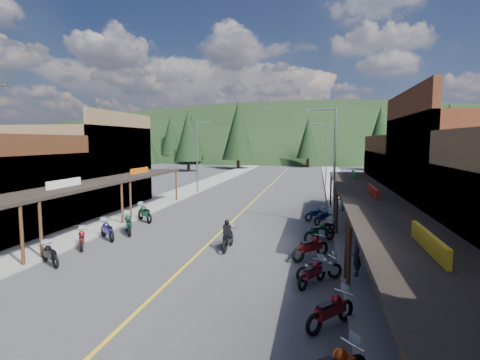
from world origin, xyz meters
The scene contains 37 objects.
ground centered at (0.00, 0.00, 0.00)m, with size 220.00×220.00×0.00m, color #38383A.
centerline centered at (0.00, 20.00, 0.01)m, with size 0.15×90.00×0.01m, color gold.
sidewalk_west centered at (-8.70, 20.00, 0.07)m, with size 3.40×94.00×0.15m, color gray.
sidewalk_east centered at (8.70, 20.00, 0.07)m, with size 3.40×94.00×0.15m, color gray.
shop_west_3 centered at (-13.78, 11.30, 3.52)m, with size 10.90×10.20×8.20m.
shop_east_3 centered at (13.75, 11.30, 2.53)m, with size 10.90×10.20×6.20m.
streetlight_1 centered at (-6.95, 22.00, 4.46)m, with size 2.16×0.18×8.00m.
streetlight_2 centered at (6.95, 8.00, 4.46)m, with size 2.16×0.18×8.00m.
streetlight_3 centered at (6.95, 30.00, 4.46)m, with size 2.16×0.18×8.00m.
ridge_hill centered at (0.00, 135.00, 0.00)m, with size 310.00×140.00×60.00m, color black.
pine_0 centered at (-40.00, 62.00, 6.48)m, with size 5.04×5.04×11.00m.
pine_1 centered at (-24.00, 70.00, 7.24)m, with size 5.88×5.88×12.50m.
pine_2 centered at (-10.00, 58.00, 7.99)m, with size 6.72×6.72×14.00m.
pine_3 centered at (4.00, 66.00, 6.48)m, with size 5.04×5.04×11.00m.
pine_4 centered at (18.00, 60.00, 7.24)m, with size 5.88×5.88×12.50m.
pine_5 centered at (34.00, 72.00, 7.99)m, with size 6.72×6.72×14.00m.
pine_7 centered at (-32.00, 76.00, 7.24)m, with size 5.88×5.88×12.50m.
pine_8 centered at (-22.00, 40.00, 5.98)m, with size 4.48×4.48×10.00m.
pine_9 centered at (24.00, 45.00, 6.38)m, with size 4.93×4.93×10.80m.
pine_10 centered at (-18.00, 50.00, 6.78)m, with size 5.38×5.38×11.60m.
pine_11 centered at (20.00, 38.00, 7.19)m, with size 5.82×5.82×12.40m.
bike_west_6 centered at (-6.26, -2.82, 0.55)m, with size 0.64×1.92×1.10m, color black, non-canonical shape.
bike_west_7 centered at (-6.46, -0.08, 0.57)m, with size 0.66×1.98×1.13m, color maroon, non-canonical shape.
bike_west_8 centered at (-6.11, 1.87, 0.61)m, with size 0.71×2.13×1.22m, color navy, non-canonical shape.
bike_west_9 centered at (-5.61, 3.45, 0.67)m, with size 0.78×2.34×1.34m, color #0C3C26, non-canonical shape.
bike_west_10 centered at (-6.16, 6.90, 0.67)m, with size 0.78×2.34×1.33m, color #0C4026, non-canonical shape.
bike_east_5 centered at (6.44, -6.27, 0.61)m, with size 0.71×2.14×1.23m, color maroon, non-canonical shape.
bike_east_6 centered at (5.84, -2.86, 0.56)m, with size 0.65×1.96×1.12m, color maroon, non-canonical shape.
bike_east_7 centered at (6.13, -2.23, 0.58)m, with size 0.68×2.04×1.16m, color #ABABB0, non-canonical shape.
bike_east_8 centered at (5.72, 0.51, 0.67)m, with size 0.78×2.34×1.34m, color maroon, non-canonical shape.
bike_east_9 centered at (6.18, 3.84, 0.66)m, with size 0.77×2.30×1.31m, color #0D4120, non-canonical shape.
bike_east_10 centered at (6.48, 5.28, 0.59)m, with size 0.69×2.07×1.19m, color maroon, non-canonical shape.
bike_east_11 centered at (6.49, 8.56, 0.57)m, with size 0.66×1.99×1.13m, color navy, non-canonical shape.
bike_east_12 centered at (5.96, 9.77, 0.55)m, with size 0.64×1.91×1.09m, color navy, non-canonical shape.
rider_on_bike centered at (1.34, 1.32, 0.68)m, with size 0.76×2.23×1.69m.
pedestrian_east_a centered at (7.66, -1.76, 0.95)m, with size 0.59×0.38×1.61m, color #272233.
pedestrian_east_b centered at (8.03, 13.39, 1.05)m, with size 0.88×0.51×1.80m, color brown.
Camera 1 is at (5.92, -17.75, 5.83)m, focal length 28.00 mm.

